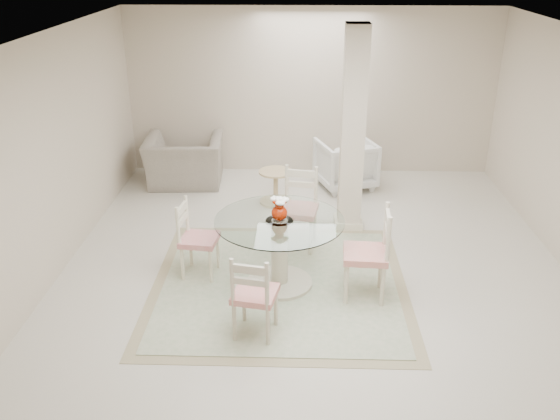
{
  "coord_description": "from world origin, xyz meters",
  "views": [
    {
      "loc": [
        -0.21,
        -6.12,
        3.56
      ],
      "look_at": [
        -0.4,
        -0.1,
        0.85
      ],
      "focal_mm": 38.0,
      "sensor_mm": 36.0,
      "label": 1
    }
  ],
  "objects_px": {
    "armchair_white": "(345,164)",
    "side_table": "(276,188)",
    "dining_chair_north": "(299,202)",
    "dining_table": "(279,253)",
    "dining_chair_south": "(253,291)",
    "red_vase": "(280,209)",
    "dining_chair_west": "(193,233)",
    "dining_chair_east": "(373,247)",
    "recliner_taupe": "(185,161)",
    "column": "(353,131)"
  },
  "relations": [
    {
      "from": "dining_chair_east",
      "to": "dining_chair_west",
      "type": "height_order",
      "value": "dining_chair_east"
    },
    {
      "from": "dining_table",
      "to": "dining_chair_east",
      "type": "distance_m",
      "value": 1.04
    },
    {
      "from": "dining_table",
      "to": "side_table",
      "type": "distance_m",
      "value": 2.35
    },
    {
      "from": "dining_chair_south",
      "to": "armchair_white",
      "type": "relative_size",
      "value": 1.21
    },
    {
      "from": "dining_chair_east",
      "to": "dining_chair_north",
      "type": "bearing_deg",
      "value": -143.16
    },
    {
      "from": "column",
      "to": "red_vase",
      "type": "distance_m",
      "value": 1.88
    },
    {
      "from": "dining_chair_east",
      "to": "armchair_white",
      "type": "distance_m",
      "value": 3.28
    },
    {
      "from": "recliner_taupe",
      "to": "red_vase",
      "type": "bearing_deg",
      "value": 114.7
    },
    {
      "from": "red_vase",
      "to": "dining_chair_south",
      "type": "xyz_separation_m",
      "value": [
        -0.22,
        -0.99,
        -0.42
      ]
    },
    {
      "from": "dining_chair_north",
      "to": "recliner_taupe",
      "type": "bearing_deg",
      "value": 140.46
    },
    {
      "from": "dining_table",
      "to": "column",
      "type": "bearing_deg",
      "value": 60.65
    },
    {
      "from": "column",
      "to": "dining_table",
      "type": "xyz_separation_m",
      "value": [
        -0.9,
        -1.6,
        -0.93
      ]
    },
    {
      "from": "dining_chair_south",
      "to": "side_table",
      "type": "xyz_separation_m",
      "value": [
        0.09,
        3.33,
        -0.3
      ]
    },
    {
      "from": "column",
      "to": "dining_table",
      "type": "distance_m",
      "value": 2.06
    },
    {
      "from": "dining_chair_north",
      "to": "dining_chair_west",
      "type": "distance_m",
      "value": 1.45
    },
    {
      "from": "dining_table",
      "to": "armchair_white",
      "type": "height_order",
      "value": "dining_table"
    },
    {
      "from": "dining_chair_west",
      "to": "dining_chair_south",
      "type": "relative_size",
      "value": 1.0
    },
    {
      "from": "red_vase",
      "to": "dining_chair_west",
      "type": "height_order",
      "value": "red_vase"
    },
    {
      "from": "dining_chair_south",
      "to": "armchair_white",
      "type": "bearing_deg",
      "value": -94.77
    },
    {
      "from": "red_vase",
      "to": "dining_table",
      "type": "bearing_deg",
      "value": 161.57
    },
    {
      "from": "red_vase",
      "to": "armchair_white",
      "type": "relative_size",
      "value": 0.32
    },
    {
      "from": "recliner_taupe",
      "to": "armchair_white",
      "type": "relative_size",
      "value": 1.42
    },
    {
      "from": "column",
      "to": "side_table",
      "type": "xyz_separation_m",
      "value": [
        -1.03,
        0.74,
        -1.11
      ]
    },
    {
      "from": "dining_table",
      "to": "red_vase",
      "type": "relative_size",
      "value": 5.31
    },
    {
      "from": "armchair_white",
      "to": "dining_table",
      "type": "bearing_deg",
      "value": 53.63
    },
    {
      "from": "recliner_taupe",
      "to": "side_table",
      "type": "bearing_deg",
      "value": 150.16
    },
    {
      "from": "red_vase",
      "to": "side_table",
      "type": "distance_m",
      "value": 2.45
    },
    {
      "from": "armchair_white",
      "to": "side_table",
      "type": "height_order",
      "value": "armchair_white"
    },
    {
      "from": "dining_chair_south",
      "to": "recliner_taupe",
      "type": "relative_size",
      "value": 0.85
    },
    {
      "from": "dining_chair_west",
      "to": "dining_chair_east",
      "type": "bearing_deg",
      "value": -94.89
    },
    {
      "from": "dining_chair_north",
      "to": "dining_chair_south",
      "type": "relative_size",
      "value": 1.12
    },
    {
      "from": "armchair_white",
      "to": "recliner_taupe",
      "type": "bearing_deg",
      "value": -19.82
    },
    {
      "from": "column",
      "to": "dining_chair_east",
      "type": "xyz_separation_m",
      "value": [
        0.1,
        -1.81,
        -0.74
      ]
    },
    {
      "from": "column",
      "to": "dining_chair_east",
      "type": "height_order",
      "value": "column"
    },
    {
      "from": "dining_table",
      "to": "dining_chair_south",
      "type": "relative_size",
      "value": 1.39
    },
    {
      "from": "dining_chair_east",
      "to": "recliner_taupe",
      "type": "height_order",
      "value": "dining_chair_east"
    },
    {
      "from": "dining_chair_east",
      "to": "dining_chair_west",
      "type": "bearing_deg",
      "value": -98.14
    },
    {
      "from": "dining_chair_west",
      "to": "dining_table",
      "type": "bearing_deg",
      "value": -95.03
    },
    {
      "from": "dining_chair_south",
      "to": "dining_chair_west",
      "type": "bearing_deg",
      "value": -46.02
    },
    {
      "from": "red_vase",
      "to": "dining_chair_east",
      "type": "relative_size",
      "value": 0.23
    },
    {
      "from": "dining_chair_east",
      "to": "armchair_white",
      "type": "xyz_separation_m",
      "value": [
        -0.05,
        3.27,
        -0.23
      ]
    },
    {
      "from": "dining_table",
      "to": "dining_chair_west",
      "type": "xyz_separation_m",
      "value": [
        -0.99,
        0.21,
        0.12
      ]
    },
    {
      "from": "dining_chair_north",
      "to": "side_table",
      "type": "relative_size",
      "value": 2.21
    },
    {
      "from": "dining_table",
      "to": "red_vase",
      "type": "height_order",
      "value": "red_vase"
    },
    {
      "from": "dining_table",
      "to": "dining_chair_south",
      "type": "xyz_separation_m",
      "value": [
        -0.22,
        -0.99,
        0.12
      ]
    },
    {
      "from": "red_vase",
      "to": "dining_chair_west",
      "type": "relative_size",
      "value": 0.26
    },
    {
      "from": "red_vase",
      "to": "dining_chair_south",
      "type": "distance_m",
      "value": 1.1
    },
    {
      "from": "dining_table",
      "to": "dining_chair_west",
      "type": "height_order",
      "value": "dining_chair_west"
    },
    {
      "from": "dining_chair_south",
      "to": "dining_table",
      "type": "bearing_deg",
      "value": -91.15
    },
    {
      "from": "column",
      "to": "dining_chair_west",
      "type": "relative_size",
      "value": 2.65
    }
  ]
}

